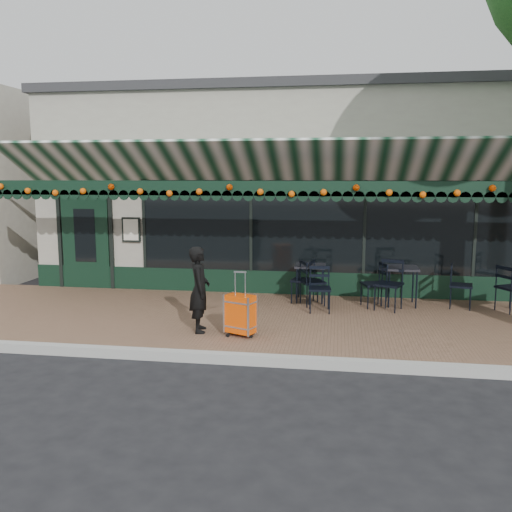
# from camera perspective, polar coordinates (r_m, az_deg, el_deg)

# --- Properties ---
(ground) EXTENTS (80.00, 80.00, 0.00)m
(ground) POSITION_cam_1_polar(r_m,az_deg,el_deg) (8.00, 2.04, -11.27)
(ground) COLOR black
(ground) RESTS_ON ground
(sidewalk) EXTENTS (18.00, 4.00, 0.15)m
(sidewalk) POSITION_cam_1_polar(r_m,az_deg,el_deg) (9.88, 3.41, -6.94)
(sidewalk) COLOR brown
(sidewalk) RESTS_ON ground
(curb) EXTENTS (18.00, 0.16, 0.15)m
(curb) POSITION_cam_1_polar(r_m,az_deg,el_deg) (7.90, 1.97, -10.95)
(curb) COLOR #9E9E99
(curb) RESTS_ON ground
(restaurant_building) EXTENTS (12.00, 9.60, 4.50)m
(restaurant_building) POSITION_cam_1_polar(r_m,az_deg,el_deg) (15.34, 5.53, 6.89)
(restaurant_building) COLOR gray
(restaurant_building) RESTS_ON ground
(woman) EXTENTS (0.45, 0.58, 1.41)m
(woman) POSITION_cam_1_polar(r_m,az_deg,el_deg) (8.91, -5.97, -3.51)
(woman) COLOR black
(woman) RESTS_ON sidewalk
(suitcase) EXTENTS (0.52, 0.41, 1.04)m
(suitcase) POSITION_cam_1_polar(r_m,az_deg,el_deg) (8.69, -1.66, -6.19)
(suitcase) COLOR #E84807
(suitcase) RESTS_ON sidewalk
(cafe_table_a) EXTENTS (0.62, 0.62, 0.76)m
(cafe_table_a) POSITION_cam_1_polar(r_m,az_deg,el_deg) (11.04, 15.10, -1.52)
(cafe_table_a) COLOR black
(cafe_table_a) RESTS_ON sidewalk
(cafe_table_b) EXTENTS (0.61, 0.61, 0.75)m
(cafe_table_b) POSITION_cam_1_polar(r_m,az_deg,el_deg) (11.06, 5.75, -1.32)
(cafe_table_b) COLOR black
(cafe_table_b) RESTS_ON sidewalk
(chair_a_left) EXTENTS (0.56, 0.56, 0.88)m
(chair_a_left) POSITION_cam_1_polar(r_m,az_deg,el_deg) (10.80, 12.28, -2.97)
(chair_a_left) COLOR black
(chair_a_left) RESTS_ON sidewalk
(chair_a_right) EXTENTS (0.52, 0.52, 0.87)m
(chair_a_right) POSITION_cam_1_polar(r_m,az_deg,el_deg) (11.18, 20.77, -2.97)
(chair_a_right) COLOR black
(chair_a_right) RESTS_ON sidewalk
(chair_a_front) EXTENTS (0.63, 0.63, 0.97)m
(chair_a_front) POSITION_cam_1_polar(r_m,az_deg,el_deg) (10.61, 13.79, -2.97)
(chair_a_front) COLOR black
(chair_a_front) RESTS_ON sidewalk
(chair_a_extra) EXTENTS (0.61, 0.61, 0.89)m
(chair_a_extra) POSITION_cam_1_polar(r_m,az_deg,el_deg) (11.26, 25.28, -3.09)
(chair_a_extra) COLOR black
(chair_a_extra) RESTS_ON sidewalk
(chair_b_left) EXTENTS (0.52, 0.52, 0.88)m
(chair_b_left) POSITION_cam_1_polar(r_m,az_deg,el_deg) (10.97, 4.94, -2.61)
(chair_b_left) COLOR black
(chair_b_left) RESTS_ON sidewalk
(chair_b_right) EXTENTS (0.60, 0.60, 0.91)m
(chair_b_right) POSITION_cam_1_polar(r_m,az_deg,el_deg) (10.76, 5.98, -2.79)
(chair_b_right) COLOR black
(chair_b_right) RESTS_ON sidewalk
(chair_b_front) EXTENTS (0.46, 0.46, 0.86)m
(chair_b_front) POSITION_cam_1_polar(r_m,az_deg,el_deg) (10.26, 6.71, -3.49)
(chair_b_front) COLOR black
(chair_b_front) RESTS_ON sidewalk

